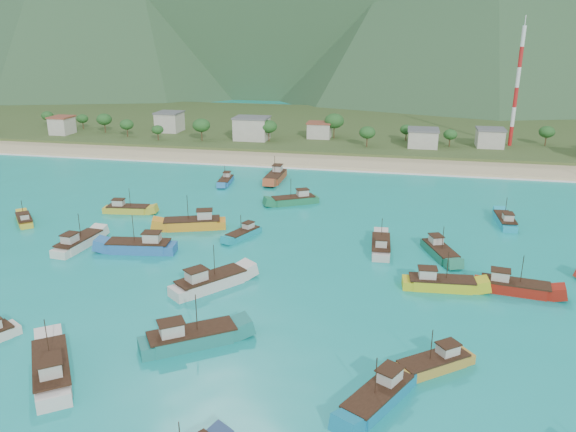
% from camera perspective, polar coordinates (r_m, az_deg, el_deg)
% --- Properties ---
extents(ground, '(600.00, 600.00, 0.00)m').
position_cam_1_polar(ground, '(95.30, -2.01, -5.11)').
color(ground, '#0C888D').
rests_on(ground, ground).
extents(beach, '(400.00, 18.00, 1.20)m').
position_cam_1_polar(beach, '(169.46, 4.28, 5.48)').
color(beach, beige).
rests_on(beach, ground).
extents(land, '(400.00, 110.00, 2.40)m').
position_cam_1_polar(land, '(228.94, 6.31, 8.85)').
color(land, '#385123').
rests_on(land, ground).
extents(surf_line, '(400.00, 2.50, 0.08)m').
position_cam_1_polar(surf_line, '(160.29, 3.83, 4.73)').
color(surf_line, white).
rests_on(surf_line, ground).
extents(village, '(217.84, 28.10, 7.32)m').
position_cam_1_polar(village, '(191.91, 6.36, 8.37)').
color(village, beige).
rests_on(village, ground).
extents(vegetation, '(272.22, 25.82, 8.90)m').
position_cam_1_polar(vegetation, '(192.85, 3.36, 8.69)').
color(vegetation, '#235623').
rests_on(vegetation, ground).
extents(radio_tower, '(1.20, 1.20, 37.34)m').
position_cam_1_polar(radio_tower, '(196.68, 22.23, 12.00)').
color(radio_tower, red).
rests_on(radio_tower, ground).
extents(boat_0, '(8.08, 11.12, 6.45)m').
position_cam_1_polar(boat_0, '(63.76, 9.21, -17.71)').
color(boat_0, '#11799F').
rests_on(boat_0, ground).
extents(boat_2, '(3.66, 10.82, 6.31)m').
position_cam_1_polar(boat_2, '(102.71, 9.41, -3.10)').
color(boat_2, beige).
rests_on(boat_2, ground).
extents(boat_6, '(10.63, 11.99, 7.34)m').
position_cam_1_polar(boat_6, '(87.98, -7.95, -6.72)').
color(boat_6, beige).
rests_on(boat_6, ground).
extents(boat_7, '(11.35, 4.09, 6.58)m').
position_cam_1_polar(boat_7, '(90.11, 15.19, -6.69)').
color(boat_7, gold).
rests_on(boat_7, ground).
extents(boat_8, '(6.60, 10.87, 6.18)m').
position_cam_1_polar(boat_8, '(102.70, 15.15, -3.54)').
color(boat_8, '#20765B').
rests_on(boat_8, ground).
extents(boat_9, '(3.73, 12.19, 7.18)m').
position_cam_1_polar(boat_9, '(148.14, -1.27, 3.97)').
color(boat_9, '#A64928').
rests_on(boat_9, ground).
extents(boat_11, '(3.45, 9.11, 5.26)m').
position_cam_1_polar(boat_11, '(146.37, -6.34, 3.54)').
color(boat_11, '#2772B9').
rests_on(boat_11, ground).
extents(boat_13, '(4.46, 11.62, 6.70)m').
position_cam_1_polar(boat_13, '(109.65, -20.52, -2.62)').
color(boat_13, silver).
rests_on(boat_13, ground).
extents(boat_15, '(7.65, 8.16, 5.11)m').
position_cam_1_polar(boat_15, '(127.86, -25.20, -0.41)').
color(boat_15, gold).
rests_on(boat_15, ground).
extents(boat_16, '(10.30, 4.11, 5.92)m').
position_cam_1_polar(boat_16, '(127.03, -16.01, 0.63)').
color(boat_16, gold).
rests_on(boat_16, ground).
extents(boat_17, '(12.87, 5.33, 7.38)m').
position_cam_1_polar(boat_17, '(104.19, -14.78, -3.05)').
color(boat_17, '#2663A9').
rests_on(boat_17, ground).
extents(boat_18, '(3.49, 10.24, 5.97)m').
position_cam_1_polar(boat_18, '(123.06, 21.19, -0.50)').
color(boat_18, '#159AB8').
rests_on(boat_18, ground).
extents(boat_21, '(13.02, 7.52, 7.39)m').
position_cam_1_polar(boat_21, '(113.96, -9.58, -0.80)').
color(boat_21, orange).
rests_on(boat_21, ground).
extents(boat_24, '(5.66, 8.79, 5.02)m').
position_cam_1_polar(boat_24, '(108.44, -4.55, -1.85)').
color(boat_24, teal).
rests_on(boat_24, ground).
extents(boat_25, '(9.59, 8.33, 5.83)m').
position_cam_1_polar(boat_25, '(70.49, 14.68, -14.35)').
color(boat_25, '#B48830').
rests_on(boat_25, ground).
extents(boat_26, '(12.29, 10.00, 7.32)m').
position_cam_1_polar(boat_26, '(73.71, -9.89, -12.16)').
color(boat_26, '#1C746C').
rests_on(boat_26, ground).
extents(boat_27, '(11.02, 8.06, 6.40)m').
position_cam_1_polar(boat_27, '(128.32, 0.65, 1.59)').
color(boat_27, '#186E45').
rests_on(boat_27, ground).
extents(boat_30, '(10.44, 12.49, 7.49)m').
position_cam_1_polar(boat_30, '(71.98, -22.88, -14.27)').
color(boat_30, silver).
rests_on(boat_30, ground).
extents(boat_32, '(11.51, 4.84, 6.59)m').
position_cam_1_polar(boat_32, '(92.51, 21.91, -6.75)').
color(boat_32, maroon).
rests_on(boat_32, ground).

